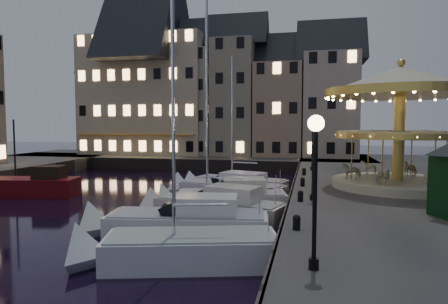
% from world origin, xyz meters
% --- Properties ---
extents(ground, '(160.00, 160.00, 0.00)m').
position_xyz_m(ground, '(0.00, 0.00, 0.00)').
color(ground, black).
rests_on(ground, ground).
extents(quay_east, '(16.00, 56.00, 1.30)m').
position_xyz_m(quay_east, '(14.00, 6.00, 0.65)').
color(quay_east, '#474442').
rests_on(quay_east, ground).
extents(quay_north, '(44.00, 12.00, 1.30)m').
position_xyz_m(quay_north, '(-8.00, 28.00, 0.65)').
color(quay_north, '#474442').
rests_on(quay_north, ground).
extents(quaywall_e, '(0.15, 44.00, 1.30)m').
position_xyz_m(quaywall_e, '(6.00, 6.00, 0.65)').
color(quaywall_e, '#47423A').
rests_on(quaywall_e, ground).
extents(quaywall_n, '(48.00, 0.15, 1.30)m').
position_xyz_m(quaywall_n, '(-6.00, 22.00, 0.65)').
color(quaywall_n, '#47423A').
rests_on(quaywall_n, ground).
extents(streetlamp_a, '(0.44, 0.44, 4.17)m').
position_xyz_m(streetlamp_a, '(7.20, -9.00, 4.02)').
color(streetlamp_a, black).
rests_on(streetlamp_a, quay_east).
extents(streetlamp_b, '(0.44, 0.44, 4.17)m').
position_xyz_m(streetlamp_b, '(7.20, 1.00, 4.02)').
color(streetlamp_b, black).
rests_on(streetlamp_b, quay_east).
extents(streetlamp_c, '(0.44, 0.44, 4.17)m').
position_xyz_m(streetlamp_c, '(7.20, 14.50, 4.02)').
color(streetlamp_c, black).
rests_on(streetlamp_c, quay_east).
extents(bollard_a, '(0.30, 0.30, 0.57)m').
position_xyz_m(bollard_a, '(6.60, -5.00, 1.60)').
color(bollard_a, black).
rests_on(bollard_a, quay_east).
extents(bollard_b, '(0.30, 0.30, 0.57)m').
position_xyz_m(bollard_b, '(6.60, 0.50, 1.60)').
color(bollard_b, black).
rests_on(bollard_b, quay_east).
extents(bollard_c, '(0.30, 0.30, 0.57)m').
position_xyz_m(bollard_c, '(6.60, 5.50, 1.60)').
color(bollard_c, black).
rests_on(bollard_c, quay_east).
extents(bollard_d, '(0.30, 0.30, 0.57)m').
position_xyz_m(bollard_d, '(6.60, 11.00, 1.60)').
color(bollard_d, black).
rests_on(bollard_d, quay_east).
extents(townhouse_na, '(5.50, 8.00, 12.80)m').
position_xyz_m(townhouse_na, '(-19.50, 30.00, 7.78)').
color(townhouse_na, gray).
rests_on(townhouse_na, quay_north).
extents(townhouse_nb, '(6.16, 8.00, 13.80)m').
position_xyz_m(townhouse_nb, '(-14.05, 30.00, 8.28)').
color(townhouse_nb, gray).
rests_on(townhouse_nb, quay_north).
extents(townhouse_nc, '(6.82, 8.00, 14.80)m').
position_xyz_m(townhouse_nc, '(-8.00, 30.00, 8.78)').
color(townhouse_nc, tan).
rests_on(townhouse_nc, quay_north).
extents(townhouse_nd, '(5.50, 8.00, 15.80)m').
position_xyz_m(townhouse_nd, '(-2.25, 30.00, 9.28)').
color(townhouse_nd, gray).
rests_on(townhouse_nd, quay_north).
extents(townhouse_ne, '(6.16, 8.00, 12.80)m').
position_xyz_m(townhouse_ne, '(3.20, 30.00, 7.78)').
color(townhouse_ne, tan).
rests_on(townhouse_ne, quay_north).
extents(townhouse_nf, '(6.82, 8.00, 13.80)m').
position_xyz_m(townhouse_nf, '(9.25, 30.00, 8.28)').
color(townhouse_nf, '#B7A28F').
rests_on(townhouse_nf, quay_north).
extents(hotel_corner, '(17.60, 9.00, 16.80)m').
position_xyz_m(hotel_corner, '(-14.00, 30.00, 9.78)').
color(hotel_corner, beige).
rests_on(hotel_corner, quay_north).
extents(motorboat_a, '(7.50, 4.18, 12.44)m').
position_xyz_m(motorboat_a, '(2.26, -6.09, 0.54)').
color(motorboat_a, silver).
rests_on(motorboat_a, ground).
extents(motorboat_b, '(8.44, 3.54, 2.15)m').
position_xyz_m(motorboat_b, '(1.20, -2.62, 0.64)').
color(motorboat_b, silver).
rests_on(motorboat_b, ground).
extents(motorboat_c, '(8.22, 4.14, 10.95)m').
position_xyz_m(motorboat_c, '(1.87, 0.94, 0.68)').
color(motorboat_c, beige).
rests_on(motorboat_c, ground).
extents(motorboat_d, '(7.62, 3.85, 2.15)m').
position_xyz_m(motorboat_d, '(2.05, 3.39, 0.64)').
color(motorboat_d, silver).
rests_on(motorboat_d, ground).
extents(motorboat_e, '(8.31, 4.76, 2.15)m').
position_xyz_m(motorboat_e, '(1.43, 6.93, 0.64)').
color(motorboat_e, silver).
rests_on(motorboat_e, ground).
extents(motorboat_f, '(8.06, 3.94, 10.71)m').
position_xyz_m(motorboat_f, '(1.37, 9.65, 0.53)').
color(motorboat_f, silver).
rests_on(motorboat_f, ground).
extents(red_fishing_boat, '(7.08, 3.54, 5.73)m').
position_xyz_m(red_fishing_boat, '(-12.61, 5.11, 0.69)').
color(red_fishing_boat, '#5C080E').
rests_on(red_fishing_boat, ground).
extents(carousel, '(8.95, 8.95, 7.83)m').
position_xyz_m(carousel, '(12.32, 6.18, 6.46)').
color(carousel, '#C2BA96').
rests_on(carousel, quay_east).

